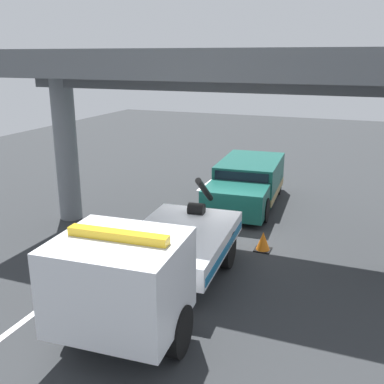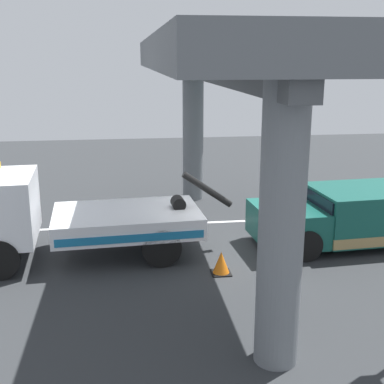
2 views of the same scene
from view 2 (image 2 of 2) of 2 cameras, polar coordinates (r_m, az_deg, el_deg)
The scene contains 8 objects.
ground_plane at distance 14.07m, azimuth 3.07°, elevation -6.66°, with size 60.00×40.00×0.10m, color #2D3033.
lane_stripe_west at distance 18.13m, azimuth 20.62°, elevation -2.44°, with size 2.60×0.16×0.01m, color silver.
lane_stripe_mid at distance 16.21m, azimuth 1.54°, elevation -3.47°, with size 2.60×0.16×0.01m, color silver.
lane_stripe_east at distance 16.40m, azimuth -19.69°, elevation -4.15°, with size 2.60×0.16×0.01m, color silver.
tow_truck_white at distance 13.51m, azimuth -15.56°, elevation -2.49°, with size 7.32×2.75×2.46m.
towed_van_green at distance 14.98m, azimuth 17.86°, elevation -2.65°, with size 5.32×2.50×1.58m.
overpass_structure at distance 13.08m, azimuth 3.37°, elevation 13.73°, with size 3.60×12.60×5.63m.
traffic_cone_orange at distance 12.46m, azimuth 3.31°, elevation -8.04°, with size 0.47×0.47×0.56m.
Camera 2 is at (2.49, 12.84, 5.13)m, focal length 47.27 mm.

